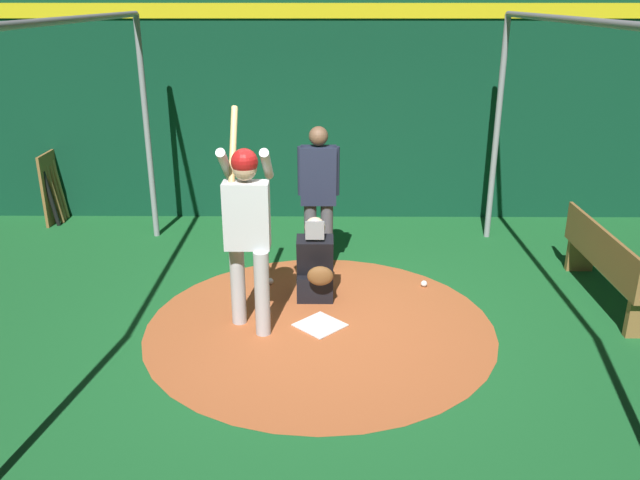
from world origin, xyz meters
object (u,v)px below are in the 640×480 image
(catcher, at_px, (315,267))
(bat_rack, at_px, (55,188))
(umpire, at_px, (319,192))
(baseball_0, at_px, (328,294))
(home_plate, at_px, (320,325))
(baseball_2, at_px, (270,281))
(batter, at_px, (247,222))
(baseball_1, at_px, (424,284))
(bench, at_px, (607,262))

(catcher, distance_m, bat_rack, 4.80)
(umpire, height_order, baseball_0, umpire)
(baseball_0, bearing_deg, umpire, -171.67)
(catcher, relative_size, bat_rack, 0.92)
(umpire, bearing_deg, home_plate, 1.13)
(home_plate, bearing_deg, umpire, -178.87)
(baseball_2, bearing_deg, bat_rack, -124.75)
(baseball_0, bearing_deg, catcher, -82.12)
(batter, distance_m, baseball_2, 1.53)
(baseball_1, bearing_deg, bench, 80.61)
(bat_rack, bearing_deg, baseball_0, 56.45)
(home_plate, distance_m, catcher, 0.75)
(home_plate, distance_m, bat_rack, 5.26)
(bat_rack, bearing_deg, baseball_1, 65.10)
(bat_rack, bearing_deg, batter, 44.01)
(catcher, distance_m, bench, 3.20)
(bat_rack, xyz_separation_m, bench, (2.74, 7.14, -0.04))
(baseball_2, bearing_deg, umpire, 126.96)
(home_plate, xyz_separation_m, umpire, (-1.44, -0.03, 1.00))
(batter, bearing_deg, bench, 99.90)
(umpire, xyz_separation_m, baseball_0, (0.77, 0.11, -0.97))
(bat_rack, xyz_separation_m, baseball_1, (2.42, 5.21, -0.45))
(umpire, xyz_separation_m, baseball_1, (0.48, 1.24, -0.97))
(catcher, distance_m, baseball_0, 0.37)
(umpire, bearing_deg, baseball_2, -53.04)
(umpire, relative_size, bench, 0.94)
(batter, distance_m, bat_rack, 4.78)
(batter, xyz_separation_m, bench, (-0.67, 3.85, -0.70))
(baseball_0, bearing_deg, baseball_2, -116.98)
(home_plate, bearing_deg, baseball_0, 172.85)
(umpire, distance_m, baseball_0, 1.24)
(baseball_0, bearing_deg, bat_rack, -123.55)
(catcher, distance_m, baseball_1, 1.34)
(batter, relative_size, baseball_0, 29.63)
(catcher, xyz_separation_m, bat_rack, (-2.73, -3.94, 0.11))
(batter, relative_size, baseball_1, 29.63)
(batter, distance_m, baseball_0, 1.53)
(bench, bearing_deg, home_plate, -78.43)
(baseball_1, distance_m, baseball_2, 1.80)
(bat_rack, distance_m, bench, 7.64)
(catcher, xyz_separation_m, baseball_1, (-0.31, 1.26, -0.34))
(catcher, height_order, baseball_2, catcher)
(baseball_0, xyz_separation_m, baseball_1, (-0.29, 1.12, 0.00))
(catcher, relative_size, baseball_2, 13.06)
(baseball_0, height_order, baseball_1, same)
(home_plate, height_order, baseball_1, baseball_1)
(bench, bearing_deg, batter, -80.10)
(baseball_1, bearing_deg, catcher, -76.23)
(baseball_2, bearing_deg, baseball_0, 63.02)
(umpire, relative_size, baseball_1, 24.23)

